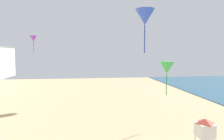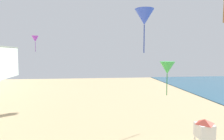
{
  "view_description": "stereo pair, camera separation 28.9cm",
  "coord_description": "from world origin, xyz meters",
  "px_view_note": "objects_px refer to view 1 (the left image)",
  "views": [
    {
      "loc": [
        0.81,
        1.44,
        7.22
      ],
      "look_at": [
        3.14,
        19.75,
        5.71
      ],
      "focal_mm": 31.81,
      "sensor_mm": 36.0,
      "label": 1
    },
    {
      "loc": [
        1.09,
        1.41,
        7.22
      ],
      "look_at": [
        3.14,
        19.75,
        5.71
      ],
      "focal_mm": 31.81,
      "sensor_mm": 36.0,
      "label": 2
    }
  ],
  "objects_px": {
    "kite_purple_delta": "(33,39)",
    "kite_blue_delta": "(145,17)",
    "kite_green_delta": "(167,68)",
    "lifeguard_stand": "(205,128)"
  },
  "relations": [
    {
      "from": "lifeguard_stand",
      "to": "kite_green_delta",
      "type": "bearing_deg",
      "value": 91.38
    },
    {
      "from": "kite_blue_delta",
      "to": "kite_purple_delta",
      "type": "bearing_deg",
      "value": 125.74
    },
    {
      "from": "lifeguard_stand",
      "to": "kite_purple_delta",
      "type": "bearing_deg",
      "value": 126.53
    },
    {
      "from": "kite_blue_delta",
      "to": "kite_green_delta",
      "type": "relative_size",
      "value": 0.98
    },
    {
      "from": "kite_purple_delta",
      "to": "kite_blue_delta",
      "type": "bearing_deg",
      "value": -54.26
    },
    {
      "from": "kite_purple_delta",
      "to": "kite_blue_delta",
      "type": "relative_size",
      "value": 0.76
    },
    {
      "from": "lifeguard_stand",
      "to": "kite_purple_delta",
      "type": "xyz_separation_m",
      "value": [
        -16.68,
        19.55,
        7.74
      ]
    },
    {
      "from": "kite_purple_delta",
      "to": "kite_green_delta",
      "type": "bearing_deg",
      "value": -40.41
    },
    {
      "from": "lifeguard_stand",
      "to": "kite_purple_delta",
      "type": "distance_m",
      "value": 26.84
    },
    {
      "from": "kite_blue_delta",
      "to": "kite_green_delta",
      "type": "bearing_deg",
      "value": 48.12
    }
  ]
}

